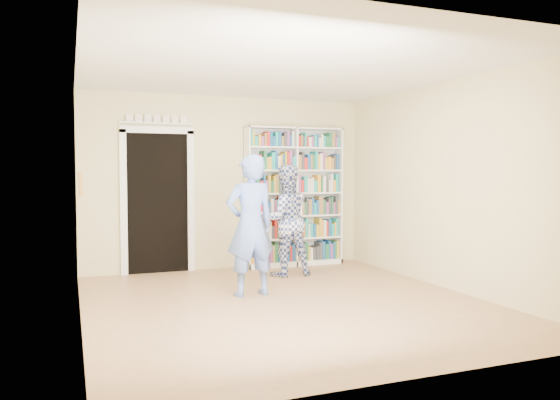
% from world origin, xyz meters
% --- Properties ---
extents(floor, '(5.00, 5.00, 0.00)m').
position_xyz_m(floor, '(0.00, 0.00, 0.00)').
color(floor, '#A1774E').
rests_on(floor, ground).
extents(ceiling, '(5.00, 5.00, 0.00)m').
position_xyz_m(ceiling, '(0.00, 0.00, 2.70)').
color(ceiling, white).
rests_on(ceiling, wall_back).
extents(wall_back, '(4.50, 0.00, 4.50)m').
position_xyz_m(wall_back, '(0.00, 2.50, 1.35)').
color(wall_back, beige).
rests_on(wall_back, floor).
extents(wall_left, '(0.00, 5.00, 5.00)m').
position_xyz_m(wall_left, '(-2.25, 0.00, 1.35)').
color(wall_left, beige).
rests_on(wall_left, floor).
extents(wall_right, '(0.00, 5.00, 5.00)m').
position_xyz_m(wall_right, '(2.25, 0.00, 1.35)').
color(wall_right, beige).
rests_on(wall_right, floor).
extents(bookshelf, '(1.63, 0.31, 2.24)m').
position_xyz_m(bookshelf, '(1.07, 2.34, 1.13)').
color(bookshelf, white).
rests_on(bookshelf, floor).
extents(doorway, '(1.10, 0.08, 2.43)m').
position_xyz_m(doorway, '(-1.10, 2.48, 1.18)').
color(doorway, black).
rests_on(doorway, floor).
extents(wall_art, '(0.03, 0.25, 0.25)m').
position_xyz_m(wall_art, '(-2.23, 0.20, 1.40)').
color(wall_art, brown).
rests_on(wall_art, wall_left).
extents(man_blue, '(0.67, 0.47, 1.74)m').
position_xyz_m(man_blue, '(-0.27, 0.53, 0.87)').
color(man_blue, '#6182D9').
rests_on(man_blue, floor).
extents(man_plaid, '(0.83, 0.66, 1.63)m').
position_xyz_m(man_plaid, '(0.61, 1.58, 0.82)').
color(man_plaid, navy).
rests_on(man_plaid, floor).
extents(paper_sheet, '(0.22, 0.02, 0.31)m').
position_xyz_m(paper_sheet, '(0.70, 1.41, 1.05)').
color(paper_sheet, white).
rests_on(paper_sheet, man_plaid).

